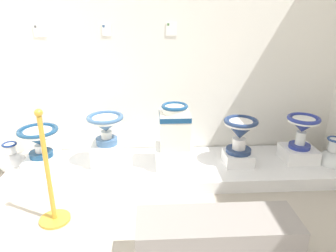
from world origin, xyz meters
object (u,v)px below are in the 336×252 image
Objects in this scene: antique_toilet_tall_cobalt at (240,131)px; museum_bench at (216,243)px; info_placard_first at (40,30)px; stanchion_post_near_left at (51,191)px; plinth_block_central_ornate at (108,154)px; info_placard_third at (172,29)px; info_placard_second at (107,30)px; decorative_vase_companion at (13,161)px; decorative_vase_corner at (332,160)px; plinth_block_rightmost at (42,161)px; plinth_block_pale_glazed at (174,156)px; antique_toilet_rightmost at (39,137)px; antique_toilet_pale_glazed at (175,126)px; plinth_block_slender_white at (298,154)px; plinth_block_tall_cobalt at (238,158)px; antique_toilet_central_ornate at (106,125)px; antique_toilet_slender_white at (303,126)px.

museum_bench is at bearing -111.25° from antique_toilet_tall_cobalt.
stanchion_post_near_left is (0.30, -1.17, -1.21)m from info_placard_first.
plinth_block_central_ornate is 2.21× the size of info_placard_third.
info_placard_second is at bearing 86.57° from plinth_block_central_ornate.
info_placard_second is at bearing 16.41° from decorative_vase_companion.
plinth_block_rightmost is at bearing 177.55° from decorative_vase_corner.
stanchion_post_near_left is at bearing -147.31° from plinth_block_pale_glazed.
antique_toilet_rightmost is 1.43m from antique_toilet_pale_glazed.
plinth_block_central_ornate is at bearing 173.66° from plinth_block_pale_glazed.
stanchion_post_near_left is at bearing -51.42° from decorative_vase_companion.
info_placard_first is at bearing 170.56° from decorative_vase_corner.
antique_toilet_pale_glazed reaches higher than antique_toilet_tall_cobalt.
antique_toilet_tall_cobalt reaches higher than plinth_block_slender_white.
decorative_vase_companion is (-2.46, 0.15, -0.05)m from plinth_block_tall_cobalt.
antique_toilet_tall_cobalt is (0.69, 0.01, -0.07)m from antique_toilet_pale_glazed.
antique_toilet_central_ornate is at bearing 173.66° from antique_toilet_pale_glazed.
antique_toilet_rightmost is at bearing 179.17° from plinth_block_slender_white.
antique_toilet_slender_white reaches higher than plinth_block_central_ornate.
antique_toilet_rightmost is 1.44m from plinth_block_pale_glazed.
plinth_block_slender_white is at bearing 164.46° from decorative_vase_corner.
plinth_block_central_ornate is 2.12m from antique_toilet_slender_white.
plinth_block_pale_glazed is 1.72m from decorative_vase_corner.
decorative_vase_companion is (-0.35, 0.06, -0.30)m from antique_toilet_rightmost.
antique_toilet_tall_cobalt is 2.95× the size of info_placard_first.
plinth_block_pale_glazed is at bearing 180.00° from antique_toilet_pale_glazed.
plinth_block_pale_glazed is at bearing -5.11° from decorative_vase_companion.
antique_toilet_slender_white is at bearing -0.83° from antique_toilet_rightmost.
antique_toilet_pale_glazed is at bearing 32.69° from stanchion_post_near_left.
plinth_block_rightmost is 1.06× the size of antique_toilet_tall_cobalt.
antique_toilet_slender_white is (2.10, -0.03, 0.29)m from plinth_block_central_ornate.
antique_toilet_rightmost is at bearing -164.92° from info_placard_third.
plinth_block_central_ornate is 2.51× the size of info_placard_first.
decorative_vase_companion reaches higher than plinth_block_pale_glazed.
plinth_block_rightmost is 1.04× the size of antique_toilet_central_ornate.
plinth_block_pale_glazed is (0.71, -0.08, -0.35)m from antique_toilet_central_ornate.
antique_toilet_central_ornate is at bearing 179.27° from antique_toilet_slender_white.
info_placard_second reaches higher than decorative_vase_corner.
antique_toilet_slender_white reaches higher than plinth_block_pale_glazed.
antique_toilet_rightmost is (-0.00, 0.00, 0.27)m from plinth_block_rightmost.
antique_toilet_tall_cobalt reaches higher than decorative_vase_corner.
antique_toilet_central_ornate is 0.96× the size of plinth_block_pale_glazed.
plinth_block_pale_glazed is at bearing -34.54° from info_placard_second.
plinth_block_pale_glazed is 1.93m from info_placard_first.
stanchion_post_near_left reaches higher than antique_toilet_tall_cobalt.
info_placard_third reaches higher than antique_toilet_rightmost.
decorative_vase_corner is (3.14, -0.13, -0.01)m from plinth_block_rightmost.
stanchion_post_near_left is at bearing -115.60° from plinth_block_central_ornate.
decorative_vase_companion is at bearing 176.74° from decorative_vase_corner.
antique_toilet_tall_cobalt is at bearing -33.93° from info_placard_third.
decorative_vase_corner is at bearing -1.36° from plinth_block_pale_glazed.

